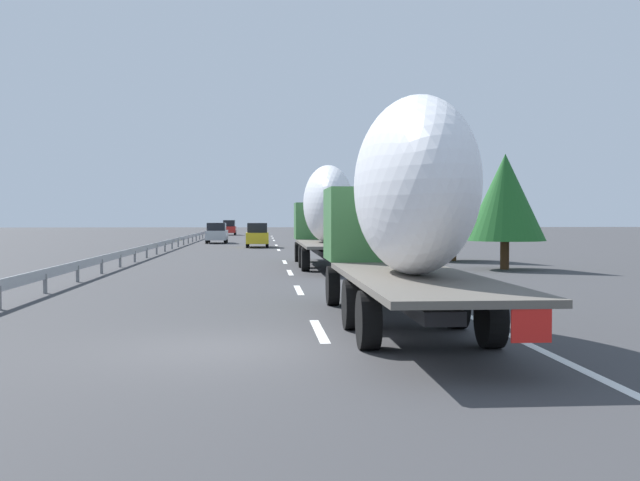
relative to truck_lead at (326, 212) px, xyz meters
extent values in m
plane|color=#38383A|center=(18.07, 3.60, -2.59)|extent=(260.00, 260.00, 0.00)
cube|color=white|center=(-19.93, 1.80, -2.58)|extent=(3.20, 0.20, 0.01)
cube|color=white|center=(-11.17, 1.80, -2.58)|extent=(3.20, 0.20, 0.01)
cube|color=white|center=(-3.43, 1.80, -2.58)|extent=(3.20, 0.20, 0.01)
cube|color=white|center=(4.22, 1.80, -2.58)|extent=(3.20, 0.20, 0.01)
cube|color=white|center=(19.00, 1.80, -2.58)|extent=(3.20, 0.20, 0.01)
cube|color=white|center=(28.18, 1.80, -2.58)|extent=(3.20, 0.20, 0.01)
cube|color=white|center=(41.94, 1.80, -2.58)|extent=(3.20, 0.20, 0.01)
cube|color=white|center=(50.71, 1.80, -2.58)|extent=(3.20, 0.20, 0.01)
cube|color=white|center=(59.73, 1.80, -2.58)|extent=(3.20, 0.20, 0.01)
cube|color=white|center=(23.07, -1.90, -2.58)|extent=(110.00, 0.20, 0.01)
cube|color=#387038|center=(4.57, 0.00, -0.44)|extent=(2.40, 2.50, 1.90)
cube|color=black|center=(5.67, 0.00, 0.06)|extent=(0.08, 2.12, 0.80)
cube|color=#262628|center=(1.58, 0.00, -1.92)|extent=(11.00, 0.70, 0.24)
cube|color=#59544C|center=(-1.41, 0.00, -1.45)|extent=(9.56, 2.50, 0.12)
ellipsoid|color=white|center=(-1.09, 0.00, 0.36)|extent=(6.30, 2.20, 3.49)
cube|color=red|center=(-6.15, -0.69, -1.69)|extent=(0.04, 0.56, 0.56)
cylinder|color=black|center=(4.57, 1.10, -2.07)|extent=(1.04, 0.30, 1.04)
cylinder|color=black|center=(4.57, -1.10, -2.07)|extent=(1.04, 0.30, 1.04)
cylinder|color=black|center=(-0.21, 1.10, -2.07)|extent=(1.04, 0.35, 1.04)
cylinder|color=black|center=(-0.21, -1.10, -2.07)|extent=(1.04, 0.35, 1.04)
cylinder|color=black|center=(-2.61, 1.10, -2.07)|extent=(1.04, 0.35, 1.04)
cylinder|color=black|center=(-2.61, -1.10, -2.07)|extent=(1.04, 0.35, 1.04)
cube|color=#387038|center=(-15.39, 0.00, -0.44)|extent=(2.40, 2.50, 1.90)
cube|color=black|center=(-14.29, 0.00, 0.06)|extent=(0.08, 2.12, 0.80)
cube|color=#262628|center=(-18.18, 0.00, -1.92)|extent=(10.28, 0.70, 0.24)
cube|color=#59544C|center=(-20.97, 0.00, -1.45)|extent=(8.78, 2.50, 0.12)
ellipsoid|color=white|center=(-20.53, 0.00, 0.36)|extent=(6.18, 2.20, 3.49)
cube|color=red|center=(-25.33, -0.69, -1.69)|extent=(0.04, 0.56, 0.56)
cylinder|color=black|center=(-15.39, 1.10, -2.07)|extent=(1.04, 0.30, 1.04)
cylinder|color=black|center=(-15.39, -1.10, -2.07)|extent=(1.04, 0.30, 1.04)
cylinder|color=black|center=(-19.77, 1.10, -2.07)|extent=(1.04, 0.35, 1.04)
cylinder|color=black|center=(-19.77, -1.10, -2.07)|extent=(1.04, 0.35, 1.04)
cylinder|color=black|center=(-22.17, 1.10, -2.07)|extent=(1.04, 0.35, 1.04)
cylinder|color=black|center=(-22.17, -1.10, -2.07)|extent=(1.04, 0.35, 1.04)
cube|color=gold|center=(24.27, 3.36, -1.85)|extent=(4.21, 1.72, 0.84)
cube|color=black|center=(23.96, 3.36, -1.06)|extent=(2.32, 1.52, 0.75)
cylinder|color=black|center=(25.58, 4.12, -2.27)|extent=(0.64, 0.22, 0.64)
cylinder|color=black|center=(25.58, 2.60, -2.27)|extent=(0.64, 0.22, 0.64)
cylinder|color=black|center=(22.97, 4.12, -2.27)|extent=(0.64, 0.22, 0.64)
cylinder|color=black|center=(22.97, 2.60, -2.27)|extent=(0.64, 0.22, 0.64)
cube|color=red|center=(66.34, 7.36, -1.85)|extent=(4.25, 1.71, 0.84)
cube|color=black|center=(66.02, 7.36, -1.01)|extent=(2.34, 1.50, 0.83)
cylinder|color=black|center=(67.66, 8.11, -2.27)|extent=(0.64, 0.22, 0.64)
cylinder|color=black|center=(67.66, 6.60, -2.27)|extent=(0.64, 0.22, 0.64)
cylinder|color=black|center=(65.02, 8.11, -2.27)|extent=(0.64, 0.22, 0.64)
cylinder|color=black|center=(65.02, 6.60, -2.27)|extent=(0.64, 0.22, 0.64)
cube|color=#ADB2B7|center=(34.03, 7.09, -1.85)|extent=(4.56, 1.83, 0.84)
cube|color=black|center=(33.69, 7.09, -1.08)|extent=(2.51, 1.61, 0.69)
cylinder|color=black|center=(35.45, 7.91, -2.27)|extent=(0.64, 0.22, 0.64)
cylinder|color=black|center=(35.45, 6.28, -2.27)|extent=(0.64, 0.22, 0.64)
cylinder|color=black|center=(32.62, 7.91, -2.27)|extent=(0.64, 0.22, 0.64)
cylinder|color=black|center=(32.62, 6.28, -2.27)|extent=(0.64, 0.22, 0.64)
cylinder|color=gray|center=(24.78, -3.10, -1.25)|extent=(0.10, 0.10, 2.68)
cube|color=#2D569E|center=(24.78, -3.10, 0.44)|extent=(0.06, 0.90, 0.70)
cylinder|color=#472D19|center=(-2.12, -7.88, -1.94)|extent=(0.40, 0.40, 1.29)
cone|color=#1E5B23|center=(-2.12, -7.88, 0.65)|extent=(3.61, 3.61, 3.89)
cylinder|color=#472D19|center=(4.62, -7.28, -1.90)|extent=(0.30, 0.30, 1.38)
cone|color=#194C1E|center=(4.62, -7.28, 0.92)|extent=(3.76, 3.76, 4.25)
cylinder|color=#472D19|center=(42.73, -7.86, -1.86)|extent=(0.32, 0.32, 1.46)
cone|color=#194C1E|center=(42.73, -7.86, 1.87)|extent=(3.74, 3.74, 5.99)
cylinder|color=#472D19|center=(62.11, -7.47, -1.90)|extent=(0.34, 0.34, 1.38)
cone|color=#286B2D|center=(62.11, -7.47, 1.39)|extent=(3.16, 3.16, 5.19)
cube|color=#9EA0A5|center=(21.07, 9.60, -1.99)|extent=(94.00, 0.06, 0.32)
cube|color=slate|center=(-11.62, 9.60, -2.29)|extent=(0.10, 0.10, 0.60)
cube|color=slate|center=(-7.53, 9.60, -2.29)|extent=(0.10, 0.10, 0.60)
cube|color=slate|center=(-3.45, 9.60, -2.29)|extent=(0.10, 0.10, 0.60)
cube|color=slate|center=(0.64, 9.60, -2.29)|extent=(0.10, 0.10, 0.60)
cube|color=slate|center=(4.73, 9.60, -2.29)|extent=(0.10, 0.10, 0.60)
cube|color=slate|center=(8.81, 9.60, -2.29)|extent=(0.10, 0.10, 0.60)
cube|color=slate|center=(12.90, 9.60, -2.29)|extent=(0.10, 0.10, 0.60)
cube|color=slate|center=(16.99, 9.60, -2.29)|extent=(0.10, 0.10, 0.60)
cube|color=slate|center=(21.07, 9.60, -2.29)|extent=(0.10, 0.10, 0.60)
cube|color=slate|center=(25.16, 9.60, -2.29)|extent=(0.10, 0.10, 0.60)
cube|color=slate|center=(29.25, 9.60, -2.29)|extent=(0.10, 0.10, 0.60)
cube|color=slate|center=(33.34, 9.60, -2.29)|extent=(0.10, 0.10, 0.60)
cube|color=slate|center=(37.42, 9.60, -2.29)|extent=(0.10, 0.10, 0.60)
cube|color=slate|center=(41.51, 9.60, -2.29)|extent=(0.10, 0.10, 0.60)
cube|color=slate|center=(45.60, 9.60, -2.29)|extent=(0.10, 0.10, 0.60)
cube|color=slate|center=(49.68, 9.60, -2.29)|extent=(0.10, 0.10, 0.60)
cube|color=slate|center=(53.77, 9.60, -2.29)|extent=(0.10, 0.10, 0.60)
cube|color=slate|center=(57.86, 9.60, -2.29)|extent=(0.10, 0.10, 0.60)
cube|color=slate|center=(61.94, 9.60, -2.29)|extent=(0.10, 0.10, 0.60)
cube|color=slate|center=(66.03, 9.60, -2.29)|extent=(0.10, 0.10, 0.60)
camera|label=1|loc=(-35.34, 2.95, -0.27)|focal=42.56mm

